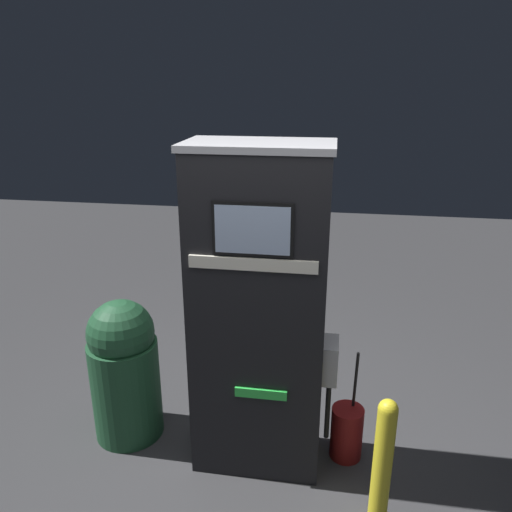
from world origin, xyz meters
The scene contains 5 objects.
ground_plane centered at (0.00, 0.00, 0.00)m, with size 14.00×14.00×0.00m, color #38383A.
gas_pump centered at (0.00, 0.23, 1.08)m, with size 0.94×0.50×2.16m.
safety_bollard centered at (0.78, -0.23, 0.45)m, with size 0.11×0.11×0.87m.
trash_bin centered at (-0.99, 0.32, 0.54)m, with size 0.49×0.49×1.06m.
squeegee_bucket centered at (0.60, 0.32, 0.20)m, with size 0.22×0.22×0.85m.
Camera 1 is at (0.42, -2.57, 2.50)m, focal length 35.00 mm.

